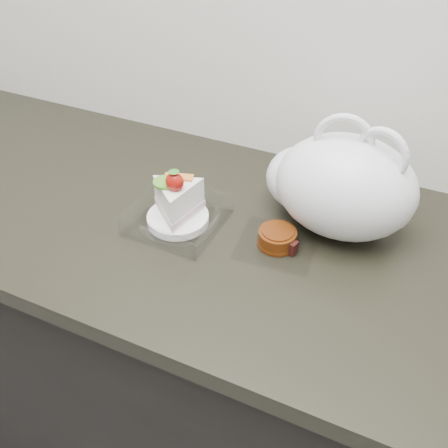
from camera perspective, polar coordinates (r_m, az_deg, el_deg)
The scene contains 4 objects.
counter at distance 1.33m, azimuth 0.89°, elevation -15.74°, with size 2.04×0.64×0.90m.
cake_tray at distance 0.99m, azimuth -5.36°, elevation 1.65°, with size 0.17×0.17×0.13m.
mooncake_wrap at distance 0.96m, azimuth 6.15°, elevation -1.76°, with size 0.16×0.15×0.03m.
plastic_bag at distance 0.97m, azimuth 12.78°, elevation 4.43°, with size 0.31×0.23×0.25m.
Camera 1 is at (0.30, 0.99, 1.54)m, focal length 40.00 mm.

